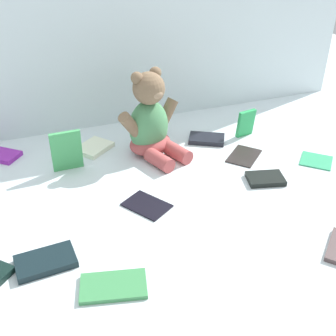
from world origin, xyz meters
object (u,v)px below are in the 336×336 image
Objects in this scene: book_case_4 at (147,205)px; book_case_7 at (207,139)px; book_case_0 at (265,179)px; book_case_10 at (316,160)px; book_case_8 at (94,148)px; book_case_6 at (246,123)px; book_case_11 at (67,151)px; teddy_bear at (151,124)px; book_case_3 at (46,261)px; book_case_5 at (113,286)px; book_case_2 at (244,155)px.

book_case_7 reaches higher than book_case_4.
book_case_0 is 1.12× the size of book_case_10.
book_case_0 is 0.95× the size of book_case_8.
book_case_6 is 0.73× the size of book_case_11.
teddy_bear is at bearing 169.31° from book_case_6.
teddy_bear is 0.53m from book_case_10.
book_case_7 is at bearing 25.42° from book_case_0.
teddy_bear is at bearing 106.55° from book_case_10.
book_case_4 is 0.52m from book_case_6.
book_case_11 is (-0.61, -0.01, 0.02)m from book_case_6.
teddy_bear is at bearing 36.35° from book_case_4.
book_case_7 is at bearing 120.98° from book_case_3.
book_case_5 is at bearing 129.38° from book_case_0.
book_case_2 is 1.10× the size of book_case_8.
book_case_2 is at bearing -12.03° from book_case_4.
book_case_11 is at bearing 89.67° from book_case_4.
book_case_3 is 0.30m from book_case_4.
book_case_4 is at bearing 136.93° from book_case_10.
book_case_0 is 0.15m from book_case_2.
book_case_5 is at bearing -12.26° from book_case_7.
book_case_2 is 1.03× the size of book_case_7.
book_case_10 is (0.64, -0.32, -0.00)m from book_case_8.
book_case_11 reaches higher than book_case_2.
book_case_8 is at bearing 134.00° from teddy_bear.
book_case_0 reaches higher than book_case_4.
book_case_2 is 0.70m from book_case_3.
teddy_bear reaches higher than book_case_6.
book_case_10 is at bearing -154.44° from book_case_8.
book_case_10 is 0.72× the size of book_case_11.
book_case_6 reaches higher than book_case_0.
book_case_2 is at bearing 105.30° from book_case_10.
book_case_7 is (0.30, 0.28, 0.00)m from book_case_4.
book_case_2 is at bearing -130.03° from book_case_6.
book_case_11 is (-0.73, 0.22, 0.06)m from book_case_10.
book_case_10 is (0.20, -0.11, -0.00)m from book_case_2.
book_case_6 reaches higher than book_case_8.
teddy_bear is 2.93× the size of book_case_10.
book_case_7 reaches higher than book_case_8.
book_case_4 is 1.00× the size of book_case_7.
book_case_6 reaches higher than book_case_7.
book_case_2 is at bearing 139.79° from book_case_5.
teddy_bear reaches higher than book_case_4.
book_case_3 reaches higher than book_case_2.
book_case_6 is at bearing -20.79° from teddy_bear.
book_case_4 is at bearing 103.45° from book_case_0.
teddy_bear reaches higher than book_case_0.
teddy_bear is at bearing -153.66° from book_case_8.
teddy_bear is 0.35m from book_case_6.
book_case_2 is 0.65m from book_case_5.
book_case_11 is at bearing 159.68° from book_case_3.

